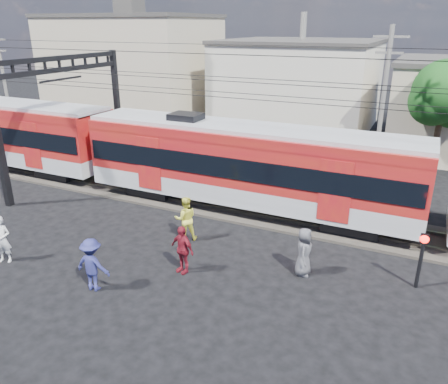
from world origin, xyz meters
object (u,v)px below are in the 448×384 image
Objects in this scene: commuter_train at (250,163)px; crossing_signal at (422,251)px; pedestrian_a at (2,239)px; pedestrian_c at (92,265)px.

crossing_signal is at bearing -25.66° from commuter_train.
pedestrian_a is (-6.64, -8.49, -1.48)m from commuter_train.
pedestrian_a is 0.98× the size of pedestrian_c.
commuter_train is at bearing 31.85° from pedestrian_a.
commuter_train is 8.93m from pedestrian_c.
pedestrian_c reaches higher than pedestrian_a.
pedestrian_c is at bearing -154.30° from crossing_signal.
crossing_signal is (7.71, -3.71, -0.98)m from commuter_train.
pedestrian_c is 11.09m from crossing_signal.
crossing_signal reaches higher than pedestrian_a.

